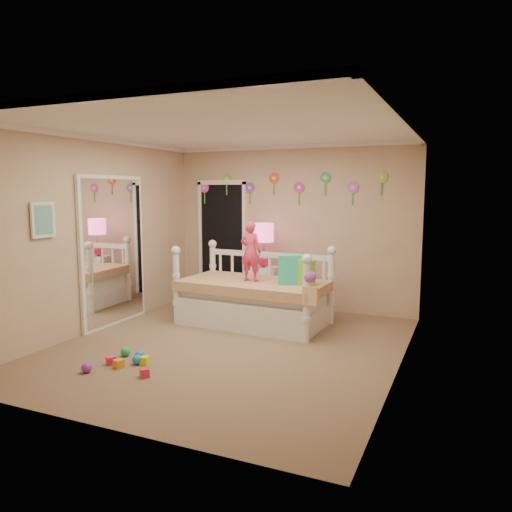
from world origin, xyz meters
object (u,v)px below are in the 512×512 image
at_px(daybed, 254,285).
at_px(nightstand, 264,289).
at_px(child, 251,251).
at_px(table_lamp, 264,238).

xyz_separation_m(daybed, nightstand, (-0.15, 0.72, -0.21)).
relative_size(child, table_lamp, 1.24).
bearing_deg(daybed, table_lamp, 104.80).
xyz_separation_m(daybed, child, (-0.02, -0.06, 0.49)).
distance_m(daybed, nightstand, 0.76).
bearing_deg(daybed, child, -104.94).
distance_m(daybed, table_lamp, 0.95).
bearing_deg(daybed, nightstand, 104.80).
relative_size(daybed, nightstand, 2.91).
bearing_deg(table_lamp, child, -80.49).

